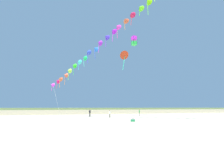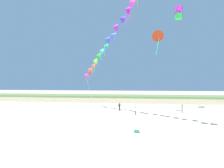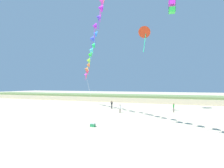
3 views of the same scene
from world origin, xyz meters
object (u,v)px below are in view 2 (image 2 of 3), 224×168
(large_kite_low_lead, at_px, (158,36))
(beach_cooler, at_px, (137,131))
(person_near_left, at_px, (182,108))
(person_near_right, at_px, (119,106))
(person_mid_center, at_px, (135,110))
(large_kite_mid_trail, at_px, (179,13))

(large_kite_low_lead, bearing_deg, beach_cooler, -106.61)
(person_near_left, distance_m, person_near_right, 12.41)
(person_mid_center, bearing_deg, large_kite_mid_trail, 33.19)
(person_near_left, relative_size, beach_cooler, 2.83)
(person_near_right, height_order, beach_cooler, person_near_right)
(beach_cooler, bearing_deg, person_mid_center, 90.96)
(person_near_right, bearing_deg, person_mid_center, -54.71)
(person_near_right, xyz_separation_m, large_kite_mid_trail, (12.11, 0.95, 19.27))
(person_mid_center, height_order, beach_cooler, person_mid_center)
(beach_cooler, bearing_deg, large_kite_mid_trail, 63.23)
(person_near_left, bearing_deg, beach_cooler, -120.13)
(person_near_left, bearing_deg, person_near_right, 176.37)
(large_kite_mid_trail, height_order, beach_cooler, large_kite_mid_trail)
(person_mid_center, distance_m, beach_cooler, 11.25)
(large_kite_mid_trail, distance_m, beach_cooler, 27.58)
(person_near_left, relative_size, large_kite_mid_trail, 0.65)
(large_kite_low_lead, height_order, large_kite_mid_trail, large_kite_mid_trail)
(person_near_right, relative_size, large_kite_mid_trail, 0.66)
(person_near_right, bearing_deg, large_kite_mid_trail, 4.50)
(person_near_left, xyz_separation_m, large_kite_low_lead, (-4.91, -2.09, 13.74))
(person_mid_center, height_order, large_kite_low_lead, large_kite_low_lead)
(large_kite_mid_trail, relative_size, beach_cooler, 4.35)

